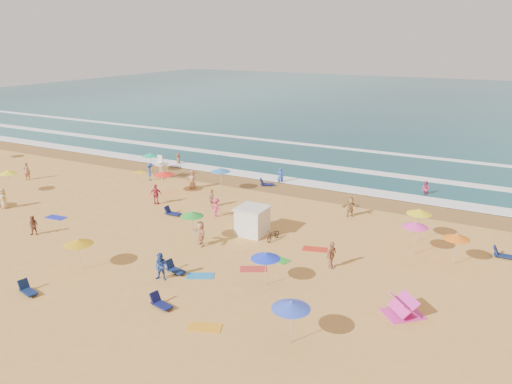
% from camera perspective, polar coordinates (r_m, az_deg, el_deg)
% --- Properties ---
extents(ground, '(220.00, 220.00, 0.00)m').
position_cam_1_polar(ground, '(39.41, -7.64, -3.83)').
color(ground, gold).
rests_on(ground, ground).
extents(ocean, '(220.00, 140.00, 0.18)m').
position_cam_1_polar(ocean, '(116.46, 17.64, 9.68)').
color(ocean, '#0C4756').
rests_on(ocean, ground).
extents(wet_sand, '(220.00, 220.00, 0.00)m').
position_cam_1_polar(wet_sand, '(49.46, 0.85, 0.79)').
color(wet_sand, olive).
rests_on(wet_sand, ground).
extents(surf_foam, '(200.00, 18.70, 0.05)m').
position_cam_1_polar(surf_foam, '(57.12, 4.96, 3.12)').
color(surf_foam, white).
rests_on(surf_foam, ground).
extents(cabana, '(2.00, 2.00, 2.00)m').
position_cam_1_polar(cabana, '(37.11, -0.42, -3.39)').
color(cabana, silver).
rests_on(cabana, ground).
extents(cabana_roof, '(2.20, 2.20, 0.12)m').
position_cam_1_polar(cabana_roof, '(36.75, -0.42, -1.84)').
color(cabana_roof, silver).
rests_on(cabana_roof, cabana).
extents(bicycle, '(0.70, 1.62, 0.83)m').
position_cam_1_polar(bicycle, '(36.26, 1.99, -4.91)').
color(bicycle, black).
rests_on(bicycle, ground).
extents(lifeguard_stand, '(1.20, 1.20, 2.10)m').
position_cam_1_polar(lifeguard_stand, '(52.39, -10.84, 2.62)').
color(lifeguard_stand, white).
rests_on(lifeguard_stand, ground).
extents(beach_umbrellas, '(62.32, 23.54, 0.73)m').
position_cam_1_polar(beach_umbrellas, '(38.37, -4.80, -1.04)').
color(beach_umbrellas, yellow).
rests_on(beach_umbrellas, ground).
extents(loungers, '(54.53, 26.67, 0.34)m').
position_cam_1_polar(loungers, '(35.21, -6.34, -6.15)').
color(loungers, '#101952').
rests_on(loungers, ground).
extents(towels, '(52.66, 24.14, 0.03)m').
position_cam_1_polar(towels, '(37.00, -10.22, -5.39)').
color(towels, '#CA193F').
rests_on(towels, ground).
extents(popup_tents, '(9.19, 16.73, 1.20)m').
position_cam_1_polar(popup_tents, '(34.33, 24.65, -7.60)').
color(popup_tents, '#DE31A3').
rests_on(popup_tents, ground).
extents(beachgoers, '(47.92, 25.96, 2.08)m').
position_cam_1_polar(beachgoers, '(42.20, -2.64, -1.05)').
color(beachgoers, tan).
rests_on(beachgoers, ground).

